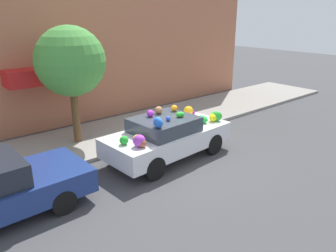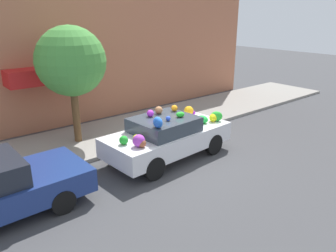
# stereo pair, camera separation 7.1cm
# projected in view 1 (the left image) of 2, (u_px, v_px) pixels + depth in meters

# --- Properties ---
(ground_plane) EXTENTS (60.00, 60.00, 0.00)m
(ground_plane) POSITION_uv_depth(u_px,v_px,m) (166.00, 156.00, 10.29)
(ground_plane) COLOR #424244
(sidewalk_curb) EXTENTS (24.00, 3.20, 0.12)m
(sidewalk_curb) POSITION_uv_depth(u_px,v_px,m) (120.00, 132.00, 12.22)
(sidewalk_curb) COLOR gray
(sidewalk_curb) RESTS_ON ground
(building_facade) EXTENTS (18.00, 1.20, 6.35)m
(building_facade) POSITION_uv_depth(u_px,v_px,m) (84.00, 43.00, 12.77)
(building_facade) COLOR #B26B4C
(building_facade) RESTS_ON ground
(street_tree) EXTENTS (2.23, 2.23, 3.82)m
(street_tree) POSITION_uv_depth(u_px,v_px,m) (70.00, 62.00, 10.31)
(street_tree) COLOR brown
(street_tree) RESTS_ON sidewalk_curb
(fire_hydrant) EXTENTS (0.20, 0.20, 0.70)m
(fire_hydrant) POSITION_uv_depth(u_px,v_px,m) (139.00, 129.00, 11.27)
(fire_hydrant) COLOR #B2B2B7
(fire_hydrant) RESTS_ON sidewalk_curb
(art_car) EXTENTS (4.10, 1.96, 1.63)m
(art_car) POSITION_uv_depth(u_px,v_px,m) (168.00, 136.00, 9.97)
(art_car) COLOR silver
(art_car) RESTS_ON ground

